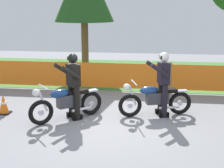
# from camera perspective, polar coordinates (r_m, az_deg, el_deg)

# --- Properties ---
(ground) EXTENTS (24.00, 24.00, 0.02)m
(ground) POSITION_cam_1_polar(r_m,az_deg,el_deg) (7.88, -0.70, -7.35)
(ground) COLOR gray
(grass_verge) EXTENTS (24.00, 6.16, 0.01)m
(grass_verge) POSITION_cam_1_polar(r_m,az_deg,el_deg) (13.81, 2.86, 2.05)
(grass_verge) COLOR #427A33
(grass_verge) RESTS_ON ground
(barrier_fence) EXTENTS (9.93, 0.08, 1.05)m
(barrier_fence) POSITION_cam_1_polar(r_m,az_deg,el_deg) (10.70, 1.60, 1.48)
(barrier_fence) COLOR #997547
(barrier_fence) RESTS_ON ground
(motorcycle_lead) EXTENTS (1.93, 0.78, 0.94)m
(motorcycle_lead) POSITION_cam_1_polar(r_m,az_deg,el_deg) (8.43, 7.71, -2.70)
(motorcycle_lead) COLOR black
(motorcycle_lead) RESTS_ON ground
(motorcycle_trailing) EXTENTS (1.61, 1.40, 0.96)m
(motorcycle_trailing) POSITION_cam_1_polar(r_m,az_deg,el_deg) (8.14, -8.15, -3.24)
(motorcycle_trailing) COLOR black
(motorcycle_trailing) RESTS_ON ground
(rider_lead) EXTENTS (0.67, 0.66, 1.69)m
(rider_lead) POSITION_cam_1_polar(r_m,az_deg,el_deg) (8.37, 9.07, 0.41)
(rider_lead) COLOR black
(rider_lead) RESTS_ON ground
(rider_trailing) EXTENTS (0.73, 0.73, 1.69)m
(rider_trailing) POSITION_cam_1_polar(r_m,az_deg,el_deg) (8.11, -7.01, 0.04)
(rider_trailing) COLOR black
(rider_trailing) RESTS_ON ground
(traffic_cone) EXTENTS (0.32, 0.32, 0.53)m
(traffic_cone) POSITION_cam_1_polar(r_m,az_deg,el_deg) (9.06, -18.83, -3.45)
(traffic_cone) COLOR black
(traffic_cone) RESTS_ON ground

